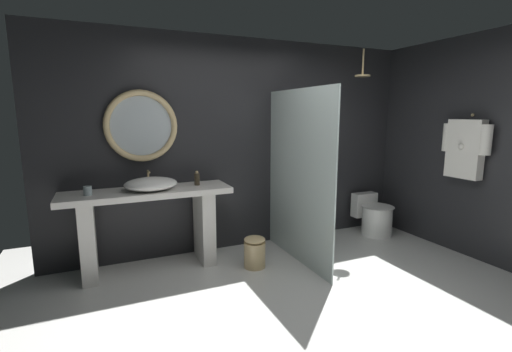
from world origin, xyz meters
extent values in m
plane|color=silver|center=(0.00, 0.00, 0.00)|extent=(5.76, 5.76, 0.00)
cube|color=#232326|center=(0.00, 1.90, 1.30)|extent=(4.80, 0.10, 2.60)
cube|color=#232326|center=(2.35, 0.76, 1.30)|extent=(0.10, 2.47, 2.60)
cube|color=silver|center=(-1.24, 1.57, 0.86)|extent=(1.76, 0.52, 0.06)
cube|color=silver|center=(-1.85, 1.57, 0.41)|extent=(0.15, 0.44, 0.83)
cube|color=silver|center=(-0.63, 1.57, 0.41)|extent=(0.15, 0.44, 0.83)
ellipsoid|color=white|center=(-1.21, 1.53, 0.96)|extent=(0.55, 0.45, 0.14)
cylinder|color=#D6B77F|center=(-1.21, 1.73, 0.99)|extent=(0.02, 0.02, 0.19)
cylinder|color=#D6B77F|center=(-1.21, 1.67, 1.07)|extent=(0.02, 0.12, 0.02)
cylinder|color=silver|center=(-1.82, 1.54, 0.94)|extent=(0.08, 0.08, 0.09)
cylinder|color=#3D3323|center=(-0.69, 1.60, 0.96)|extent=(0.06, 0.06, 0.14)
cylinder|color=#D6B77F|center=(-0.69, 1.60, 1.04)|extent=(0.03, 0.03, 0.02)
torus|color=#D6B77F|center=(-1.24, 1.81, 1.56)|extent=(0.79, 0.07, 0.79)
cylinder|color=#B2BCC1|center=(-1.24, 1.82, 1.56)|extent=(0.68, 0.01, 0.68)
cube|color=silver|center=(0.36, 1.14, 0.98)|extent=(0.02, 1.41, 1.97)
cylinder|color=#D6B77F|center=(1.46, 1.45, 2.34)|extent=(0.02, 0.02, 0.32)
cylinder|color=#D6B77F|center=(1.46, 1.45, 2.17)|extent=(0.20, 0.20, 0.02)
sphere|color=#D6B77F|center=(2.28, 0.50, 1.68)|extent=(0.04, 0.04, 0.04)
cube|color=silver|center=(2.21, 0.50, 1.29)|extent=(0.12, 0.41, 0.68)
cylinder|color=silver|center=(2.21, 0.27, 1.41)|extent=(0.13, 0.13, 0.33)
cylinder|color=silver|center=(2.21, 0.73, 1.41)|extent=(0.13, 0.13, 0.33)
sphere|color=silver|center=(2.13, 0.50, 1.32)|extent=(0.07, 0.07, 0.07)
cylinder|color=white|center=(1.82, 1.43, 0.21)|extent=(0.41, 0.41, 0.41)
ellipsoid|color=white|center=(1.82, 1.43, 0.42)|extent=(0.43, 0.47, 0.02)
cube|color=white|center=(1.82, 1.71, 0.38)|extent=(0.37, 0.15, 0.35)
cylinder|color=#D6B77F|center=(-0.18, 1.15, 0.14)|extent=(0.24, 0.24, 0.29)
ellipsoid|color=#D6B77F|center=(-0.18, 1.15, 0.32)|extent=(0.24, 0.24, 0.07)
camera|label=1|loc=(-1.68, -2.30, 1.69)|focal=25.00mm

